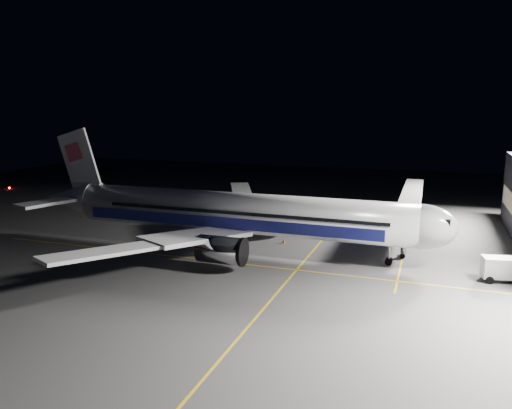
{
  "coord_description": "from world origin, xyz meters",
  "views": [
    {
      "loc": [
        24.94,
        -62.87,
        19.8
      ],
      "look_at": [
        1.53,
        2.98,
        6.0
      ],
      "focal_mm": 35.0,
      "sensor_mm": 36.0,
      "label": 1
    }
  ],
  "objects_px": {
    "jet_bridge": "(410,204)",
    "safety_cone_b": "(243,223)",
    "safety_cone_a": "(203,236)",
    "safety_cone_c": "(284,241)",
    "service_truck": "(507,269)",
    "airliner": "(231,213)",
    "baggage_tug": "(241,222)"
  },
  "relations": [
    {
      "from": "airliner",
      "to": "service_truck",
      "type": "height_order",
      "value": "airliner"
    },
    {
      "from": "airliner",
      "to": "safety_cone_a",
      "type": "bearing_deg",
      "value": 147.71
    },
    {
      "from": "jet_bridge",
      "to": "baggage_tug",
      "type": "height_order",
      "value": "jet_bridge"
    },
    {
      "from": "safety_cone_b",
      "to": "safety_cone_c",
      "type": "bearing_deg",
      "value": -41.28
    },
    {
      "from": "jet_bridge",
      "to": "service_truck",
      "type": "distance_m",
      "value": 23.37
    },
    {
      "from": "baggage_tug",
      "to": "safety_cone_a",
      "type": "bearing_deg",
      "value": -101.8
    },
    {
      "from": "service_truck",
      "to": "jet_bridge",
      "type": "bearing_deg",
      "value": 111.1
    },
    {
      "from": "baggage_tug",
      "to": "safety_cone_c",
      "type": "distance_m",
      "value": 12.33
    },
    {
      "from": "safety_cone_b",
      "to": "jet_bridge",
      "type": "bearing_deg",
      "value": 8.6
    },
    {
      "from": "safety_cone_a",
      "to": "safety_cone_b",
      "type": "xyz_separation_m",
      "value": [
        2.6,
        10.0,
        -0.07
      ]
    },
    {
      "from": "service_truck",
      "to": "baggage_tug",
      "type": "xyz_separation_m",
      "value": [
        -38.43,
        14.93,
        -0.83
      ]
    },
    {
      "from": "jet_bridge",
      "to": "airliner",
      "type": "bearing_deg",
      "value": -141.96
    },
    {
      "from": "service_truck",
      "to": "safety_cone_a",
      "type": "bearing_deg",
      "value": 162.44
    },
    {
      "from": "service_truck",
      "to": "safety_cone_b",
      "type": "distance_m",
      "value": 41.74
    },
    {
      "from": "jet_bridge",
      "to": "safety_cone_b",
      "type": "bearing_deg",
      "value": -171.4
    },
    {
      "from": "airliner",
      "to": "baggage_tug",
      "type": "bearing_deg",
      "value": 105.45
    },
    {
      "from": "safety_cone_b",
      "to": "safety_cone_c",
      "type": "relative_size",
      "value": 0.75
    },
    {
      "from": "safety_cone_a",
      "to": "airliner",
      "type": "bearing_deg",
      "value": -32.29
    },
    {
      "from": "airliner",
      "to": "jet_bridge",
      "type": "distance_m",
      "value": 29.31
    },
    {
      "from": "baggage_tug",
      "to": "jet_bridge",
      "type": "bearing_deg",
      "value": 15.75
    },
    {
      "from": "safety_cone_a",
      "to": "safety_cone_c",
      "type": "bearing_deg",
      "value": 6.36
    },
    {
      "from": "safety_cone_b",
      "to": "safety_cone_c",
      "type": "distance_m",
      "value": 13.06
    },
    {
      "from": "airliner",
      "to": "baggage_tug",
      "type": "xyz_separation_m",
      "value": [
        -3.6,
        13.02,
        -4.47
      ]
    },
    {
      "from": "safety_cone_a",
      "to": "jet_bridge",
      "type": "bearing_deg",
      "value": 25.55
    },
    {
      "from": "baggage_tug",
      "to": "safety_cone_c",
      "type": "bearing_deg",
      "value": -33.2
    },
    {
      "from": "safety_cone_a",
      "to": "safety_cone_b",
      "type": "height_order",
      "value": "safety_cone_a"
    },
    {
      "from": "safety_cone_b",
      "to": "safety_cone_a",
      "type": "bearing_deg",
      "value": -104.57
    },
    {
      "from": "jet_bridge",
      "to": "service_truck",
      "type": "bearing_deg",
      "value": -59.52
    },
    {
      "from": "service_truck",
      "to": "airliner",
      "type": "bearing_deg",
      "value": 167.47
    },
    {
      "from": "safety_cone_a",
      "to": "service_truck",
      "type": "bearing_deg",
      "value": -8.18
    },
    {
      "from": "jet_bridge",
      "to": "safety_cone_a",
      "type": "height_order",
      "value": "jet_bridge"
    },
    {
      "from": "baggage_tug",
      "to": "safety_cone_b",
      "type": "xyz_separation_m",
      "value": [
        -0.13,
        0.98,
        -0.43
      ]
    }
  ]
}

